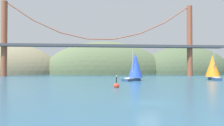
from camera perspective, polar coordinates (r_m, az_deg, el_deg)
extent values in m
plane|color=navy|center=(28.32, 8.44, -9.09)|extent=(360.00, 360.00, 0.00)
ellipsoid|color=#4C5B3D|center=(162.67, -1.73, -2.61)|extent=(81.63, 44.00, 43.06)
ellipsoid|color=#6B664C|center=(169.19, -22.46, -2.47)|extent=(61.68, 44.00, 38.95)
ellipsoid|color=#425138|center=(175.50, 16.50, -2.46)|extent=(62.95, 44.00, 38.16)
cylinder|color=brown|center=(129.19, -23.78, 5.23)|extent=(2.80, 2.80, 36.40)
cylinder|color=brown|center=(134.09, 17.61, 4.94)|extent=(2.80, 2.80, 36.40)
cube|color=#47474C|center=(122.90, -2.68, 4.02)|extent=(128.79, 6.00, 1.20)
cylinder|color=brown|center=(129.59, -20.88, 11.34)|extent=(13.53, 0.50, 9.35)
cylinder|color=brown|center=(125.44, -14.98, 8.25)|extent=(13.46, 0.50, 6.42)
cylinder|color=brown|center=(123.40, -8.87, 6.28)|extent=(13.36, 0.50, 3.47)
cylinder|color=brown|center=(123.25, -2.68, 5.58)|extent=(13.26, 0.50, 0.50)
cylinder|color=brown|center=(124.89, 3.44, 6.18)|extent=(13.36, 0.50, 3.47)
cylinder|color=brown|center=(128.35, 9.35, 8.01)|extent=(13.46, 0.50, 6.42)
cylinder|color=brown|center=(133.79, 14.92, 10.90)|extent=(13.53, 0.50, 9.35)
cube|color=navy|center=(75.87, 4.53, -3.91)|extent=(6.89, 7.30, 0.68)
cube|color=beige|center=(74.67, 3.97, -3.56)|extent=(2.97, 3.03, 0.36)
cylinder|color=#B2B2B7|center=(76.46, 4.82, -0.29)|extent=(0.14, 0.14, 8.94)
cone|color=blue|center=(77.91, 5.46, -0.52)|extent=(6.35, 6.35, 7.75)
cube|color=navy|center=(86.98, 22.83, -3.45)|extent=(3.61, 7.68, 0.78)
cube|color=beige|center=(85.69, 23.09, -3.10)|extent=(2.10, 2.65, 0.36)
cylinder|color=#B2B2B7|center=(87.63, 22.66, -0.39)|extent=(0.14, 0.14, 8.51)
cone|color=orange|center=(89.18, 22.35, -0.62)|extent=(5.57, 5.57, 7.24)
sphere|color=red|center=(49.84, 1.04, -5.35)|extent=(1.10, 1.10, 1.10)
cylinder|color=black|center=(49.77, 1.04, -4.15)|extent=(0.20, 0.20, 1.60)
sphere|color=#F2EA99|center=(49.73, 1.04, -3.09)|extent=(0.24, 0.24, 0.24)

